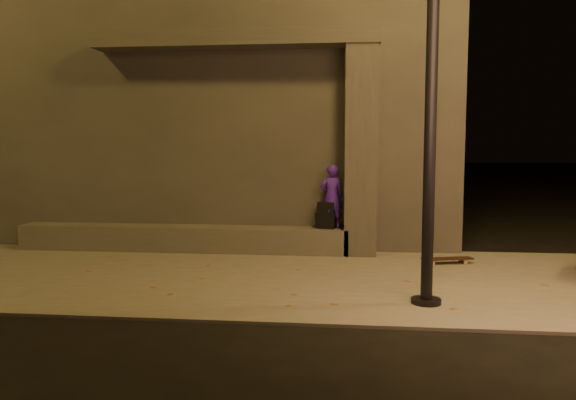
# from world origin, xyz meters

# --- Properties ---
(ground) EXTENTS (120.00, 120.00, 0.00)m
(ground) POSITION_xyz_m (0.00, 0.00, 0.00)
(ground) COLOR black
(ground) RESTS_ON ground
(sidewalk) EXTENTS (11.00, 4.40, 0.04)m
(sidewalk) POSITION_xyz_m (0.00, 2.00, 0.02)
(sidewalk) COLOR #615D56
(sidewalk) RESTS_ON ground
(building) EXTENTS (9.00, 5.10, 5.22)m
(building) POSITION_xyz_m (-1.00, 6.49, 2.61)
(building) COLOR #3C3A37
(building) RESTS_ON ground
(ledge) EXTENTS (6.00, 0.55, 0.45)m
(ledge) POSITION_xyz_m (-1.50, 3.75, 0.27)
(ledge) COLOR #4E4B47
(ledge) RESTS_ON sidewalk
(column) EXTENTS (0.55, 0.55, 3.60)m
(column) POSITION_xyz_m (1.70, 3.75, 1.84)
(column) COLOR #3C3A37
(column) RESTS_ON sidewalk
(canopy) EXTENTS (5.00, 0.70, 0.28)m
(canopy) POSITION_xyz_m (-0.50, 3.80, 3.78)
(canopy) COLOR #3C3A37
(canopy) RESTS_ON column
(skateboarder) EXTENTS (0.44, 0.33, 1.12)m
(skateboarder) POSITION_xyz_m (1.20, 3.75, 1.05)
(skateboarder) COLOR #3B18A1
(skateboarder) RESTS_ON ledge
(backpack) EXTENTS (0.37, 0.28, 0.47)m
(backpack) POSITION_xyz_m (1.10, 3.75, 0.65)
(backpack) COLOR black
(backpack) RESTS_ON ledge
(skateboard) EXTENTS (0.85, 0.41, 0.09)m
(skateboard) POSITION_xyz_m (3.09, 3.10, 0.11)
(skateboard) COLOR black
(skateboard) RESTS_ON sidewalk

